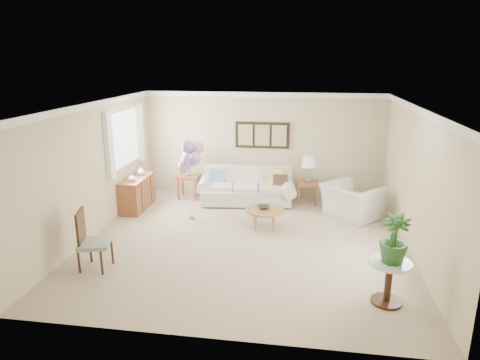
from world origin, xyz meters
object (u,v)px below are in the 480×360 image
(accent_chair, at_px, (90,239))
(balloon_cluster, at_px, (191,155))
(coffee_table, at_px, (265,211))
(armchair, at_px, (352,201))
(sofa, at_px, (247,189))

(accent_chair, relative_size, balloon_cluster, 0.57)
(coffee_table, height_order, armchair, armchair)
(coffee_table, height_order, accent_chair, accent_chair)
(sofa, height_order, coffee_table, sofa)
(accent_chair, bearing_deg, balloon_cluster, 66.11)
(balloon_cluster, bearing_deg, armchair, 10.77)
(sofa, relative_size, armchair, 2.15)
(sofa, xyz_separation_m, armchair, (2.42, -0.63, 0.03))
(armchair, xyz_separation_m, balloon_cluster, (-3.44, -0.65, 1.07))
(coffee_table, bearing_deg, armchair, 26.02)
(coffee_table, xyz_separation_m, accent_chair, (-2.69, -2.20, 0.15))
(coffee_table, xyz_separation_m, balloon_cluster, (-1.61, 0.24, 1.06))
(sofa, height_order, armchair, sofa)
(sofa, height_order, accent_chair, accent_chair)
(coffee_table, bearing_deg, sofa, 111.05)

